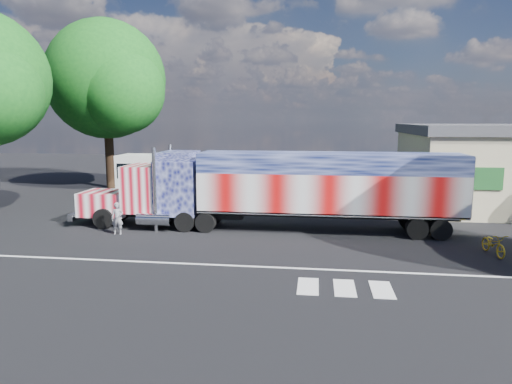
# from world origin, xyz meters

# --- Properties ---
(ground) EXTENTS (100.00, 100.00, 0.00)m
(ground) POSITION_xyz_m (0.00, 0.00, 0.00)
(ground) COLOR black
(lane_markings) EXTENTS (30.00, 2.67, 0.01)m
(lane_markings) POSITION_xyz_m (1.71, -3.77, 0.01)
(lane_markings) COLOR silver
(lane_markings) RESTS_ON ground
(semi_truck) EXTENTS (19.59, 3.09, 4.18)m
(semi_truck) POSITION_xyz_m (1.18, 3.05, 2.15)
(semi_truck) COLOR black
(semi_truck) RESTS_ON ground
(coach_bus) EXTENTS (10.87, 2.53, 3.16)m
(coach_bus) POSITION_xyz_m (-4.75, 10.01, 1.64)
(coach_bus) COLOR silver
(coach_bus) RESTS_ON ground
(woman) EXTENTS (0.63, 0.47, 1.56)m
(woman) POSITION_xyz_m (-6.50, 1.02, 0.78)
(woman) COLOR slate
(woman) RESTS_ON ground
(bicycle) EXTENTS (0.87, 1.82, 0.92)m
(bicycle) POSITION_xyz_m (10.27, -0.17, 0.46)
(bicycle) COLOR gold
(bicycle) RESTS_ON ground
(tree_nw_a) EXTENTS (9.77, 9.31, 13.29)m
(tree_nw_a) POSITION_xyz_m (-13.52, 15.58, 8.58)
(tree_nw_a) COLOR black
(tree_nw_a) RESTS_ON ground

